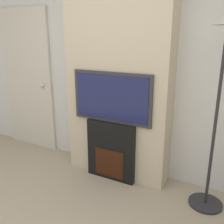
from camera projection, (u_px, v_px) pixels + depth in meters
name	position (u px, v px, depth m)	size (l,w,h in m)	color
wall_back	(125.00, 64.00, 2.99)	(6.00, 0.06, 2.70)	silver
chimney_breast	(118.00, 65.00, 2.83)	(1.25, 0.31, 2.70)	beige
fireplace	(112.00, 150.00, 2.99)	(0.61, 0.15, 0.72)	black
television	(112.00, 97.00, 2.80)	(0.97, 0.07, 0.58)	#2D2D33
floor_lamp	(221.00, 82.00, 2.21)	(0.34, 0.34, 1.86)	#262628
entry_door	(28.00, 81.00, 3.75)	(0.90, 0.09, 2.06)	beige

